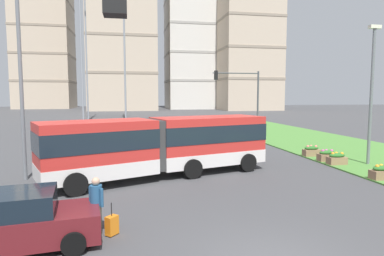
{
  "coord_description": "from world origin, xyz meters",
  "views": [
    {
      "loc": [
        -3.43,
        -7.22,
        4.16
      ],
      "look_at": [
        0.35,
        12.59,
        2.2
      ],
      "focal_mm": 31.26,
      "sensor_mm": 36.0,
      "label": 1
    }
  ],
  "objects_px": {
    "articulated_bus": "(161,145)",
    "flower_planter_3": "(337,158)",
    "car_maroon_sedan": "(13,222)",
    "flower_planter_5": "(311,151)",
    "pedestrian_crossing": "(96,201)",
    "apartment_tower_westcentre": "(122,22)",
    "apartment_tower_centre": "(193,29)",
    "apartment_tower_west": "(44,31)",
    "flower_planter_4": "(327,155)",
    "streetlight_left": "(20,71)",
    "flower_planter_2": "(382,172)",
    "apartment_tower_eastcentre": "(249,36)",
    "rolling_suitcase": "(112,225)",
    "streetlight_median": "(372,89)",
    "traffic_light_far_right": "(244,93)"
  },
  "relations": [
    {
      "from": "traffic_light_far_right",
      "to": "articulated_bus",
      "type": "bearing_deg",
      "value": -125.4
    },
    {
      "from": "apartment_tower_west",
      "to": "apartment_tower_eastcentre",
      "type": "distance_m",
      "value": 65.97
    },
    {
      "from": "streetlight_median",
      "to": "apartment_tower_west",
      "type": "xyz_separation_m",
      "value": [
        -40.63,
        100.72,
        20.54
      ]
    },
    {
      "from": "flower_planter_2",
      "to": "streetlight_median",
      "type": "relative_size",
      "value": 0.13
    },
    {
      "from": "flower_planter_3",
      "to": "streetlight_left",
      "type": "height_order",
      "value": "streetlight_left"
    },
    {
      "from": "articulated_bus",
      "to": "pedestrian_crossing",
      "type": "relative_size",
      "value": 6.86
    },
    {
      "from": "articulated_bus",
      "to": "flower_planter_3",
      "type": "xyz_separation_m",
      "value": [
        10.55,
        0.76,
        -1.23
      ]
    },
    {
      "from": "articulated_bus",
      "to": "traffic_light_far_right",
      "type": "distance_m",
      "value": 15.36
    },
    {
      "from": "car_maroon_sedan",
      "to": "rolling_suitcase",
      "type": "distance_m",
      "value": 2.64
    },
    {
      "from": "flower_planter_5",
      "to": "flower_planter_3",
      "type": "bearing_deg",
      "value": -90.0
    },
    {
      "from": "flower_planter_5",
      "to": "apartment_tower_centre",
      "type": "relative_size",
      "value": 0.02
    },
    {
      "from": "apartment_tower_westcentre",
      "to": "articulated_bus",
      "type": "bearing_deg",
      "value": -87.9
    },
    {
      "from": "car_maroon_sedan",
      "to": "flower_planter_5",
      "type": "distance_m",
      "value": 18.83
    },
    {
      "from": "flower_planter_3",
      "to": "streetlight_left",
      "type": "bearing_deg",
      "value": -179.49
    },
    {
      "from": "flower_planter_4",
      "to": "apartment_tower_westcentre",
      "type": "bearing_deg",
      "value": 99.63
    },
    {
      "from": "car_maroon_sedan",
      "to": "apartment_tower_westcentre",
      "type": "xyz_separation_m",
      "value": [
        1.73,
        89.06,
        24.08
      ]
    },
    {
      "from": "pedestrian_crossing",
      "to": "apartment_tower_west",
      "type": "xyz_separation_m",
      "value": [
        -25.57,
        108.01,
        24.08
      ]
    },
    {
      "from": "apartment_tower_centre",
      "to": "streetlight_left",
      "type": "bearing_deg",
      "value": -106.11
    },
    {
      "from": "flower_planter_4",
      "to": "apartment_tower_west",
      "type": "distance_m",
      "value": 109.52
    },
    {
      "from": "apartment_tower_eastcentre",
      "to": "traffic_light_far_right",
      "type": "bearing_deg",
      "value": -110.58
    },
    {
      "from": "articulated_bus",
      "to": "flower_planter_2",
      "type": "xyz_separation_m",
      "value": [
        10.55,
        -2.86,
        -1.23
      ]
    },
    {
      "from": "rolling_suitcase",
      "to": "streetlight_median",
      "type": "relative_size",
      "value": 0.12
    },
    {
      "from": "apartment_tower_west",
      "to": "flower_planter_4",
      "type": "bearing_deg",
      "value": -68.72
    },
    {
      "from": "flower_planter_3",
      "to": "articulated_bus",
      "type": "bearing_deg",
      "value": -175.9
    },
    {
      "from": "flower_planter_2",
      "to": "flower_planter_4",
      "type": "height_order",
      "value": "same"
    },
    {
      "from": "apartment_tower_centre",
      "to": "apartment_tower_eastcentre",
      "type": "bearing_deg",
      "value": -43.8
    },
    {
      "from": "flower_planter_2",
      "to": "streetlight_left",
      "type": "distance_m",
      "value": 18.24
    },
    {
      "from": "streetlight_left",
      "to": "flower_planter_2",
      "type": "bearing_deg",
      "value": -11.37
    },
    {
      "from": "flower_planter_2",
      "to": "streetlight_left",
      "type": "xyz_separation_m",
      "value": [
        -17.23,
        3.46,
        4.9
      ]
    },
    {
      "from": "streetlight_median",
      "to": "flower_planter_4",
      "type": "bearing_deg",
      "value": 145.97
    },
    {
      "from": "flower_planter_4",
      "to": "streetlight_median",
      "type": "height_order",
      "value": "streetlight_median"
    },
    {
      "from": "car_maroon_sedan",
      "to": "flower_planter_5",
      "type": "relative_size",
      "value": 4.18
    },
    {
      "from": "rolling_suitcase",
      "to": "apartment_tower_eastcentre",
      "type": "relative_size",
      "value": 0.02
    },
    {
      "from": "articulated_bus",
      "to": "rolling_suitcase",
      "type": "distance_m",
      "value": 7.44
    },
    {
      "from": "streetlight_median",
      "to": "apartment_tower_eastcentre",
      "type": "xyz_separation_m",
      "value": [
        20.3,
        75.74,
        16.59
      ]
    },
    {
      "from": "flower_planter_5",
      "to": "streetlight_left",
      "type": "distance_m",
      "value": 18.16
    },
    {
      "from": "flower_planter_5",
      "to": "apartment_tower_westcentre",
      "type": "relative_size",
      "value": 0.02
    },
    {
      "from": "car_maroon_sedan",
      "to": "flower_planter_3",
      "type": "height_order",
      "value": "car_maroon_sedan"
    },
    {
      "from": "articulated_bus",
      "to": "pedestrian_crossing",
      "type": "height_order",
      "value": "articulated_bus"
    },
    {
      "from": "flower_planter_4",
      "to": "apartment_tower_centre",
      "type": "bearing_deg",
      "value": 84.51
    },
    {
      "from": "apartment_tower_westcentre",
      "to": "apartment_tower_centre",
      "type": "relative_size",
      "value": 0.99
    },
    {
      "from": "rolling_suitcase",
      "to": "traffic_light_far_right",
      "type": "xyz_separation_m",
      "value": [
        10.91,
        19.31,
        4.08
      ]
    },
    {
      "from": "flower_planter_3",
      "to": "streetlight_left",
      "type": "distance_m",
      "value": 17.91
    },
    {
      "from": "streetlight_left",
      "to": "apartment_tower_centre",
      "type": "xyz_separation_m",
      "value": [
        25.66,
        88.85,
        19.77
      ]
    },
    {
      "from": "flower_planter_4",
      "to": "apartment_tower_centre",
      "type": "xyz_separation_m",
      "value": [
        8.42,
        87.67,
        24.67
      ]
    },
    {
      "from": "pedestrian_crossing",
      "to": "apartment_tower_west",
      "type": "bearing_deg",
      "value": 103.32
    },
    {
      "from": "flower_planter_2",
      "to": "streetlight_left",
      "type": "bearing_deg",
      "value": 168.63
    },
    {
      "from": "pedestrian_crossing",
      "to": "apartment_tower_west",
      "type": "relative_size",
      "value": 0.03
    },
    {
      "from": "car_maroon_sedan",
      "to": "flower_planter_2",
      "type": "distance_m",
      "value": 15.94
    },
    {
      "from": "flower_planter_4",
      "to": "apartment_tower_eastcentre",
      "type": "xyz_separation_m",
      "value": [
        22.2,
        74.46,
        20.71
      ]
    }
  ]
}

